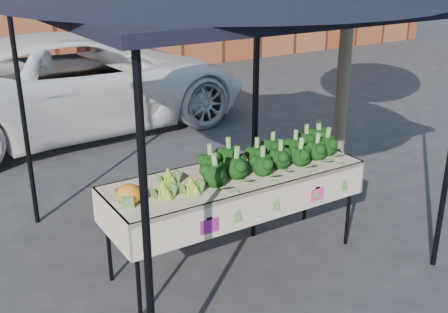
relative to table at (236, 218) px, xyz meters
The scene contains 7 objects.
ground 0.49m from the table, 16.62° to the right, with size 90.00×90.00×0.00m, color #29292B.
table is the anchor object (origin of this frame).
canopy 1.00m from the table, 78.16° to the left, with size 3.16×3.16×2.74m, color black, non-canonical shape.
broccoli_heap 0.70m from the table, ahead, with size 1.61×0.58×0.27m, color black.
romanesco_cluster 0.87m from the table, behind, with size 0.44×0.48×0.21m, color #9EB432.
cauliflower_pair 1.18m from the table, behind, with size 0.21×0.21×0.19m, color orange.
street_tree 2.74m from the table, 19.99° to the left, with size 2.23×2.23×4.40m, color #1E4C14, non-canonical shape.
Camera 1 is at (-2.70, -3.62, 2.75)m, focal length 43.12 mm.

